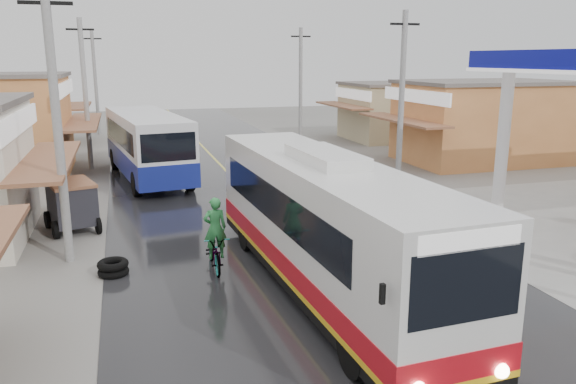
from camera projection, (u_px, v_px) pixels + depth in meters
name	position (u px, v px, depth m)	size (l,w,h in m)	color
road	(252.00, 198.00, 24.42)	(12.00, 90.00, 0.02)	black
centre_line	(252.00, 198.00, 24.42)	(0.15, 90.00, 0.01)	#D8CC4C
utility_poles_left	(83.00, 204.00, 23.42)	(1.60, 50.00, 8.00)	gray
utility_poles_right	(397.00, 188.00, 26.36)	(1.60, 36.00, 8.00)	gray
coach_bus	(323.00, 224.00, 14.48)	(3.21, 11.89, 3.68)	silver
second_bus	(147.00, 144.00, 27.91)	(3.98, 10.12, 3.27)	silver
cyclist	(215.00, 246.00, 16.05)	(0.74, 2.04, 2.19)	black
tricycle_near	(71.00, 203.00, 19.68)	(2.07, 2.43, 1.76)	#26262D
tyre_stack	(113.00, 268.00, 15.71)	(0.86, 0.86, 0.44)	black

